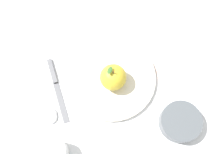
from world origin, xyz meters
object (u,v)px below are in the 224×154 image
knife (56,84)px  apple (113,77)px  side_bowl (180,122)px  linen_napkin (170,60)px  cup (55,152)px  spoon (50,110)px  dinner_plate (112,78)px

knife → apple: bearing=-154.4°
side_bowl → linen_napkin: 0.20m
linen_napkin → apple: bearing=46.2°
cup → knife: bearing=-61.1°
apple → spoon: size_ratio=0.64×
cup → spoon: (0.08, -0.10, -0.03)m
side_bowl → knife: 0.38m
dinner_plate → cup: bearing=78.9°
apple → cup: bearing=76.8°
dinner_plate → linen_napkin: size_ratio=1.82×
side_bowl → dinner_plate: bearing=-11.1°
spoon → linen_napkin: (-0.27, -0.29, -0.00)m
dinner_plate → linen_napkin: bearing=-137.4°
cup → spoon: bearing=-52.4°
knife → dinner_plate: bearing=-150.4°
spoon → linen_napkin: 0.39m
apple → side_bowl: (-0.22, 0.04, -0.03)m
apple → linen_napkin: size_ratio=0.63×
dinner_plate → apple: (-0.01, 0.01, 0.04)m
cup → dinner_plate: bearing=-101.1°
side_bowl → spoon: side_bowl is taller
dinner_plate → apple: size_ratio=2.90×
spoon → apple: bearing=-131.6°
dinner_plate → knife: dinner_plate is taller
apple → spoon: (0.13, 0.15, -0.05)m
spoon → linen_napkin: bearing=-132.7°
cup → knife: cup is taller
side_bowl → spoon: (0.36, 0.12, -0.02)m
apple → knife: 0.18m
dinner_plate → apple: 0.05m
apple → spoon: apple is taller
side_bowl → knife: size_ratio=0.71×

